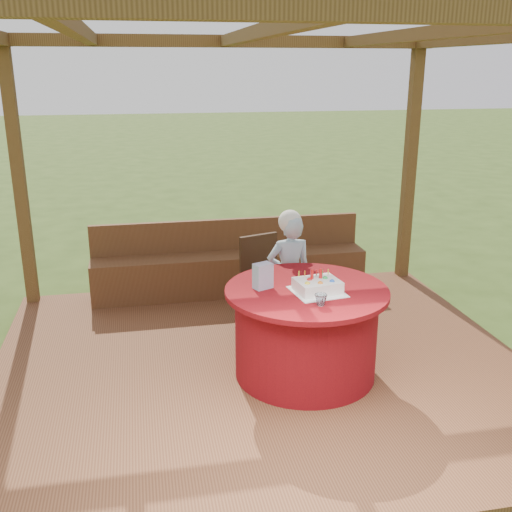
{
  "coord_description": "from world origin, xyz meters",
  "views": [
    {
      "loc": [
        -0.95,
        -4.5,
        2.55
      ],
      "look_at": [
        0.0,
        0.25,
        1.0
      ],
      "focal_mm": 42.0,
      "sensor_mm": 36.0,
      "label": 1
    }
  ],
  "objects_px": {
    "bench": "(230,269)",
    "birthday_cake": "(318,286)",
    "chair": "(264,276)",
    "table": "(306,331)",
    "gift_bag": "(263,276)",
    "elderly_woman": "(289,272)",
    "drinking_glass": "(321,300)"
  },
  "relations": [
    {
      "from": "bench",
      "to": "birthday_cake",
      "type": "bearing_deg",
      "value": -79.84
    },
    {
      "from": "chair",
      "to": "birthday_cake",
      "type": "relative_size",
      "value": 2.01
    },
    {
      "from": "table",
      "to": "chair",
      "type": "bearing_deg",
      "value": 95.11
    },
    {
      "from": "table",
      "to": "gift_bag",
      "type": "xyz_separation_m",
      "value": [
        -0.34,
        0.08,
        0.47
      ]
    },
    {
      "from": "elderly_woman",
      "to": "drinking_glass",
      "type": "xyz_separation_m",
      "value": [
        -0.05,
        -1.13,
        0.18
      ]
    },
    {
      "from": "bench",
      "to": "table",
      "type": "distance_m",
      "value": 1.99
    },
    {
      "from": "birthday_cake",
      "to": "elderly_woman",
      "type": "bearing_deg",
      "value": 90.1
    },
    {
      "from": "table",
      "to": "birthday_cake",
      "type": "height_order",
      "value": "birthday_cake"
    },
    {
      "from": "chair",
      "to": "birthday_cake",
      "type": "xyz_separation_m",
      "value": [
        0.16,
        -1.22,
        0.33
      ]
    },
    {
      "from": "table",
      "to": "gift_bag",
      "type": "height_order",
      "value": "gift_bag"
    },
    {
      "from": "chair",
      "to": "gift_bag",
      "type": "xyz_separation_m",
      "value": [
        -0.24,
        -1.05,
        0.38
      ]
    },
    {
      "from": "elderly_woman",
      "to": "gift_bag",
      "type": "relative_size",
      "value": 5.87
    },
    {
      "from": "table",
      "to": "chair",
      "type": "distance_m",
      "value": 1.14
    },
    {
      "from": "gift_bag",
      "to": "chair",
      "type": "bearing_deg",
      "value": 54.15
    },
    {
      "from": "chair",
      "to": "elderly_woman",
      "type": "bearing_deg",
      "value": -65.91
    },
    {
      "from": "table",
      "to": "drinking_glass",
      "type": "distance_m",
      "value": 0.54
    },
    {
      "from": "elderly_woman",
      "to": "drinking_glass",
      "type": "bearing_deg",
      "value": -92.66
    },
    {
      "from": "bench",
      "to": "elderly_woman",
      "type": "distance_m",
      "value": 1.29
    },
    {
      "from": "table",
      "to": "drinking_glass",
      "type": "bearing_deg",
      "value": -89.07
    },
    {
      "from": "table",
      "to": "elderly_woman",
      "type": "relative_size",
      "value": 1.08
    },
    {
      "from": "chair",
      "to": "drinking_glass",
      "type": "xyz_separation_m",
      "value": [
        0.11,
        -1.48,
        0.32
      ]
    },
    {
      "from": "birthday_cake",
      "to": "drinking_glass",
      "type": "relative_size",
      "value": 4.59
    },
    {
      "from": "birthday_cake",
      "to": "drinking_glass",
      "type": "distance_m",
      "value": 0.26
    },
    {
      "from": "chair",
      "to": "drinking_glass",
      "type": "distance_m",
      "value": 1.52
    },
    {
      "from": "bench",
      "to": "gift_bag",
      "type": "bearing_deg",
      "value": -90.87
    },
    {
      "from": "bench",
      "to": "birthday_cake",
      "type": "relative_size",
      "value": 7.06
    },
    {
      "from": "table",
      "to": "gift_bag",
      "type": "bearing_deg",
      "value": 166.55
    },
    {
      "from": "bench",
      "to": "gift_bag",
      "type": "height_order",
      "value": "gift_bag"
    },
    {
      "from": "bench",
      "to": "drinking_glass",
      "type": "bearing_deg",
      "value": -82.27
    },
    {
      "from": "bench",
      "to": "drinking_glass",
      "type": "height_order",
      "value": "drinking_glass"
    },
    {
      "from": "bench",
      "to": "table",
      "type": "relative_size",
      "value": 2.31
    },
    {
      "from": "gift_bag",
      "to": "drinking_glass",
      "type": "distance_m",
      "value": 0.55
    }
  ]
}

